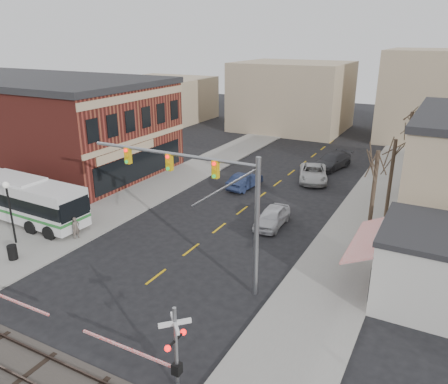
# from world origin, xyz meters

# --- Properties ---
(ground) EXTENTS (160.00, 160.00, 0.00)m
(ground) POSITION_xyz_m (0.00, 0.00, 0.00)
(ground) COLOR black
(ground) RESTS_ON ground
(sidewalk_west) EXTENTS (5.00, 60.00, 0.12)m
(sidewalk_west) POSITION_xyz_m (-9.50, 20.00, 0.06)
(sidewalk_west) COLOR gray
(sidewalk_west) RESTS_ON ground
(sidewalk_east) EXTENTS (5.00, 60.00, 0.12)m
(sidewalk_east) POSITION_xyz_m (9.50, 20.00, 0.06)
(sidewalk_east) COLOR gray
(sidewalk_east) RESTS_ON ground
(brick_building) EXTENTS (30.40, 15.40, 9.60)m
(brick_building) POSITION_xyz_m (-26.98, 16.00, 4.81)
(brick_building) COLOR maroon
(brick_building) RESTS_ON ground
(tree_east_a) EXTENTS (0.28, 0.28, 6.75)m
(tree_east_a) POSITION_xyz_m (10.50, 12.00, 3.50)
(tree_east_a) COLOR #382B21
(tree_east_a) RESTS_ON sidewalk_east
(tree_east_b) EXTENTS (0.28, 0.28, 6.30)m
(tree_east_b) POSITION_xyz_m (10.80, 18.00, 3.27)
(tree_east_b) COLOR #382B21
(tree_east_b) RESTS_ON sidewalk_east
(tree_east_c) EXTENTS (0.28, 0.28, 7.20)m
(tree_east_c) POSITION_xyz_m (11.00, 26.00, 3.72)
(tree_east_c) COLOR #382B21
(tree_east_c) RESTS_ON sidewalk_east
(transit_bus) EXTENTS (13.12, 3.18, 3.36)m
(transit_bus) POSITION_xyz_m (-14.84, 4.03, 1.89)
(transit_bus) COLOR silver
(transit_bus) RESTS_ON ground
(traffic_signal_mast) EXTENTS (10.98, 0.30, 8.00)m
(traffic_signal_mast) POSITION_xyz_m (3.06, 3.18, 5.79)
(traffic_signal_mast) COLOR gray
(traffic_signal_mast) RESTS_ON ground
(rr_crossing_east) EXTENTS (5.60, 1.36, 4.00)m
(rr_crossing_east) POSITION_xyz_m (5.74, -4.85, 1.97)
(rr_crossing_east) COLOR gray
(rr_crossing_east) RESTS_ON ground
(street_lamp) EXTENTS (0.44, 0.44, 4.47)m
(street_lamp) POSITION_xyz_m (-11.29, 0.98, 3.30)
(street_lamp) COLOR black
(street_lamp) RESTS_ON sidewalk_west
(trash_bin) EXTENTS (0.60, 0.60, 0.96)m
(trash_bin) POSITION_xyz_m (-9.36, -0.69, 0.60)
(trash_bin) COLOR black
(trash_bin) RESTS_ON sidewalk_west
(car_a) EXTENTS (1.91, 4.47, 1.51)m
(car_a) POSITION_xyz_m (3.35, 12.29, 0.75)
(car_a) COLOR silver
(car_a) RESTS_ON ground
(car_b) EXTENTS (1.97, 4.63, 1.48)m
(car_b) POSITION_xyz_m (-2.23, 19.21, 0.74)
(car_b) COLOR #1A2442
(car_b) RESTS_ON ground
(car_c) EXTENTS (4.23, 6.23, 1.59)m
(car_c) POSITION_xyz_m (2.83, 24.41, 0.79)
(car_c) COLOR silver
(car_c) RESTS_ON ground
(car_d) EXTENTS (3.65, 6.04, 1.64)m
(car_d) POSITION_xyz_m (3.34, 29.61, 0.82)
(car_d) COLOR #37383C
(car_d) RESTS_ON ground
(pedestrian_near) EXTENTS (0.50, 0.65, 1.59)m
(pedestrian_near) POSITION_xyz_m (-8.04, 3.52, 0.91)
(pedestrian_near) COLOR #63584F
(pedestrian_near) RESTS_ON sidewalk_west
(pedestrian_far) EXTENTS (0.99, 0.95, 1.61)m
(pedestrian_far) POSITION_xyz_m (-11.29, 6.70, 0.92)
(pedestrian_far) COLOR #35375D
(pedestrian_far) RESTS_ON sidewalk_west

